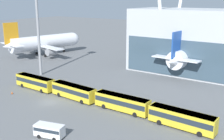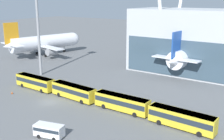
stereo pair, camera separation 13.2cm
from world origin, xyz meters
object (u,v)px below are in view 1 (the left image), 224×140
at_px(airliner_at_gate_near, 43,43).
at_px(airliner_at_gate_far, 197,53).
at_px(shuttle_bus_1, 73,91).
at_px(traffic_cone_0, 12,93).
at_px(shuttle_bus_3, 182,118).
at_px(service_van_foreground, 49,130).
at_px(shuttle_bus_0, 35,82).
at_px(shuttle_bus_2, 122,102).
at_px(floodlight_mast, 37,13).

height_order(airliner_at_gate_near, airliner_at_gate_far, airliner_at_gate_near).
relative_size(shuttle_bus_1, traffic_cone_0, 18.90).
bearing_deg(shuttle_bus_3, airliner_at_gate_near, 158.53).
bearing_deg(traffic_cone_0, service_van_foreground, -22.89).
relative_size(shuttle_bus_3, traffic_cone_0, 18.83).
relative_size(airliner_at_gate_far, shuttle_bus_0, 3.24).
xyz_separation_m(shuttle_bus_0, shuttle_bus_2, (26.44, 0.49, 0.00)).
xyz_separation_m(shuttle_bus_1, floodlight_mast, (-22.77, 10.19, 16.75)).
distance_m(airliner_at_gate_near, shuttle_bus_1, 54.81).
xyz_separation_m(shuttle_bus_0, shuttle_bus_3, (39.67, -0.17, 0.00)).
xyz_separation_m(shuttle_bus_3, traffic_cone_0, (-41.28, -5.76, -1.64)).
distance_m(shuttle_bus_0, service_van_foreground, 27.76).
height_order(shuttle_bus_0, service_van_foreground, shuttle_bus_0).
bearing_deg(shuttle_bus_1, airliner_at_gate_far, 75.40).
xyz_separation_m(shuttle_bus_3, service_van_foreground, (-17.09, -15.97, -0.61)).
bearing_deg(floodlight_mast, service_van_foreground, -39.52).
height_order(airliner_at_gate_near, floodlight_mast, floodlight_mast).
xyz_separation_m(shuttle_bus_2, service_van_foreground, (-3.87, -16.64, -0.61)).
bearing_deg(shuttle_bus_2, airliner_at_gate_far, 88.51).
bearing_deg(floodlight_mast, shuttle_bus_2, -15.32).
bearing_deg(shuttle_bus_3, shuttle_bus_1, -178.35).
bearing_deg(shuttle_bus_1, service_van_foreground, -56.28).
bearing_deg(shuttle_bus_0, floodlight_mast, 134.05).
bearing_deg(shuttle_bus_3, shuttle_bus_2, 179.49).
bearing_deg(shuttle_bus_0, shuttle_bus_1, 2.03).
distance_m(airliner_at_gate_far, shuttle_bus_0, 51.59).
bearing_deg(shuttle_bus_1, shuttle_bus_3, 3.15).
height_order(airliner_at_gate_near, shuttle_bus_0, airliner_at_gate_near).
bearing_deg(shuttle_bus_2, traffic_cone_0, -166.97).
height_order(shuttle_bus_0, shuttle_bus_3, same).
xyz_separation_m(airliner_at_gate_far, shuttle_bus_3, (12.01, -43.56, -3.74)).
height_order(shuttle_bus_1, traffic_cone_0, shuttle_bus_1).
bearing_deg(shuttle_bus_1, traffic_cone_0, -153.83).
bearing_deg(shuttle_bus_1, floodlight_mast, 159.74).
height_order(floodlight_mast, traffic_cone_0, floodlight_mast).
bearing_deg(airliner_at_gate_near, shuttle_bus_1, -112.17).
bearing_deg(floodlight_mast, airliner_at_gate_far, 41.61).
height_order(shuttle_bus_1, shuttle_bus_3, same).
distance_m(shuttle_bus_1, floodlight_mast, 30.04).
height_order(airliner_at_gate_near, shuttle_bus_3, airliner_at_gate_near).
bearing_deg(airliner_at_gate_far, service_van_foreground, 179.30).
bearing_deg(airliner_at_gate_near, service_van_foreground, -118.58).
xyz_separation_m(shuttle_bus_0, shuttle_bus_1, (13.22, 0.16, 0.00)).
relative_size(shuttle_bus_2, traffic_cone_0, 18.69).
distance_m(airliner_at_gate_far, shuttle_bus_3, 45.34).
distance_m(shuttle_bus_2, traffic_cone_0, 28.83).
xyz_separation_m(shuttle_bus_2, floodlight_mast, (-35.99, 9.86, 16.75)).
bearing_deg(airliner_at_gate_far, traffic_cone_0, 153.48).
bearing_deg(shuttle_bus_2, service_van_foreground, -102.95).
bearing_deg(floodlight_mast, shuttle_bus_1, -24.12).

